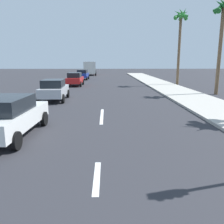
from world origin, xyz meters
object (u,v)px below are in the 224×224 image
(parked_car_silver, at_px, (54,89))
(parked_car_red, at_px, (75,79))
(parked_car_blue, at_px, (83,74))
(delivery_truck, at_px, (90,68))
(palm_tree_far, at_px, (223,20))
(palm_tree_distant, at_px, (180,25))
(parked_car_white, at_px, (6,115))

(parked_car_silver, bearing_deg, parked_car_red, 87.60)
(parked_car_silver, xyz_separation_m, parked_car_blue, (0.11, 20.68, -0.00))
(delivery_truck, relative_size, palm_tree_far, 0.78)
(parked_car_silver, height_order, parked_car_blue, same)
(parked_car_silver, relative_size, palm_tree_distant, 0.45)
(parked_car_blue, bearing_deg, palm_tree_far, -50.77)
(parked_car_blue, bearing_deg, palm_tree_distant, -34.26)
(parked_car_silver, height_order, parked_car_red, same)
(parked_car_blue, height_order, palm_tree_far, palm_tree_far)
(parked_car_silver, xyz_separation_m, delivery_truck, (0.44, 33.19, 0.67))
(parked_car_silver, distance_m, delivery_truck, 33.20)
(parked_car_red, distance_m, parked_car_blue, 9.83)
(parked_car_red, xyz_separation_m, palm_tree_distant, (12.52, 0.64, 6.28))
(parked_car_white, height_order, parked_car_silver, same)
(parked_car_blue, xyz_separation_m, palm_tree_far, (13.52, -17.75, 5.45))
(parked_car_red, bearing_deg, parked_car_white, -89.39)
(palm_tree_far, relative_size, palm_tree_distant, 0.90)
(parked_car_red, xyz_separation_m, parked_car_blue, (-0.05, 9.83, -0.00))
(parked_car_white, distance_m, delivery_truck, 41.96)
(delivery_truck, bearing_deg, palm_tree_distant, -63.13)
(parked_car_white, relative_size, parked_car_red, 1.17)
(palm_tree_far, height_order, palm_tree_distant, palm_tree_distant)
(delivery_truck, xyz_separation_m, palm_tree_far, (13.19, -30.26, 4.78))
(parked_car_blue, distance_m, palm_tree_far, 22.97)
(palm_tree_distant, bearing_deg, parked_car_blue, 143.82)
(parked_car_white, relative_size, palm_tree_distant, 0.51)
(parked_car_white, height_order, parked_car_red, same)
(parked_car_red, distance_m, palm_tree_far, 16.55)
(parked_car_white, bearing_deg, palm_tree_distant, 60.51)
(parked_car_silver, height_order, palm_tree_far, palm_tree_far)
(parked_car_red, height_order, delivery_truck, delivery_truck)
(parked_car_white, height_order, delivery_truck, delivery_truck)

